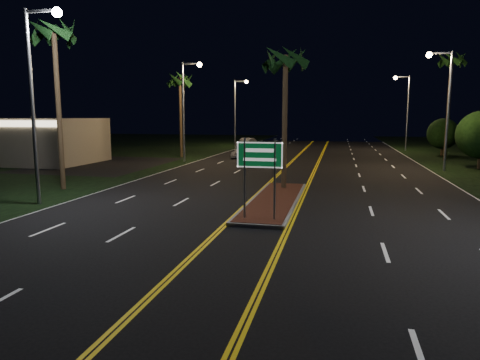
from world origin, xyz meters
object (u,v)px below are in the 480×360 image
(streetlight_right_mid, at_px, (444,97))
(palm_left_near, at_px, (54,34))
(streetlight_left_mid, at_px, (187,100))
(car_far, at_px, (246,142))
(car_near, at_px, (243,151))
(median_island, at_px, (275,200))
(streetlight_right_far, at_px, (405,104))
(streetlight_left_near, at_px, (38,84))
(streetlight_left_far, at_px, (238,105))
(commercial_building, at_px, (14,140))
(palm_left_far, at_px, (180,80))
(highway_sign, at_px, (260,163))
(palm_median, at_px, (286,59))
(palm_right_far, at_px, (452,61))
(shrub_far, at_px, (443,134))

(streetlight_right_mid, xyz_separation_m, palm_left_near, (-23.11, -14.00, 3.02))
(streetlight_left_mid, bearing_deg, car_far, 83.62)
(streetlight_right_mid, height_order, car_near, streetlight_right_mid)
(median_island, bearing_deg, streetlight_right_far, 73.13)
(streetlight_left_near, height_order, streetlight_left_far, same)
(commercial_building, xyz_separation_m, palm_left_far, (13.20, 8.01, 5.74))
(highway_sign, distance_m, palm_median, 9.11)
(palm_median, xyz_separation_m, palm_left_far, (-12.80, 17.50, 0.47))
(median_island, relative_size, palm_right_far, 1.00)
(streetlight_right_far, height_order, palm_left_near, palm_left_near)
(palm_right_far, height_order, car_near, palm_right_far)
(palm_left_far, bearing_deg, streetlight_left_far, 82.22)
(highway_sign, relative_size, palm_left_near, 0.33)
(median_island, xyz_separation_m, streetlight_left_mid, (-10.61, 17.00, 5.57))
(commercial_building, height_order, palm_median, palm_median)
(streetlight_left_mid, distance_m, palm_left_far, 5.01)
(streetlight_right_mid, xyz_separation_m, palm_median, (-10.61, -11.50, 1.62))
(streetlight_right_far, distance_m, car_near, 22.17)
(streetlight_left_mid, distance_m, shrub_far, 27.40)
(palm_right_far, bearing_deg, commercial_building, -165.53)
(palm_left_far, bearing_deg, shrub_far, 16.74)
(median_island, relative_size, highway_sign, 3.20)
(commercial_building, distance_m, streetlight_left_far, 28.75)
(highway_sign, bearing_deg, streetlight_left_mid, 116.59)
(highway_sign, xyz_separation_m, palm_median, (0.00, 7.70, 4.87))
(highway_sign, bearing_deg, streetlight_right_mid, 61.07)
(streetlight_left_far, bearing_deg, palm_median, -72.42)
(palm_median, relative_size, car_near, 1.89)
(highway_sign, height_order, palm_left_near, palm_left_near)
(streetlight_left_near, xyz_separation_m, palm_median, (10.61, 6.50, 1.62))
(streetlight_left_near, distance_m, shrub_far, 40.39)
(commercial_building, xyz_separation_m, streetlight_left_far, (15.39, 24.01, 3.65))
(palm_median, relative_size, palm_left_near, 0.85)
(median_island, relative_size, shrub_far, 2.59)
(streetlight_right_mid, bearing_deg, commercial_building, -176.86)
(car_far, bearing_deg, palm_median, -64.28)
(car_near, distance_m, car_far, 12.30)
(shrub_far, bearing_deg, palm_left_far, -163.26)
(palm_median, bearing_deg, shrub_far, 61.58)
(shrub_far, bearing_deg, palm_left_near, -133.21)
(car_near, xyz_separation_m, car_far, (-2.21, 12.10, 0.07))
(streetlight_left_near, bearing_deg, highway_sign, -6.47)
(streetlight_left_near, height_order, shrub_far, streetlight_left_near)
(highway_sign, distance_m, streetlight_left_mid, 23.93)
(streetlight_left_mid, xyz_separation_m, car_far, (1.89, 16.91, -4.86))
(palm_right_far, distance_m, car_near, 21.10)
(palm_median, height_order, car_far, palm_median)
(streetlight_left_far, xyz_separation_m, palm_left_near, (-1.89, -36.00, 3.02))
(commercial_building, relative_size, palm_left_far, 1.70)
(palm_right_far, bearing_deg, car_near, -176.47)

